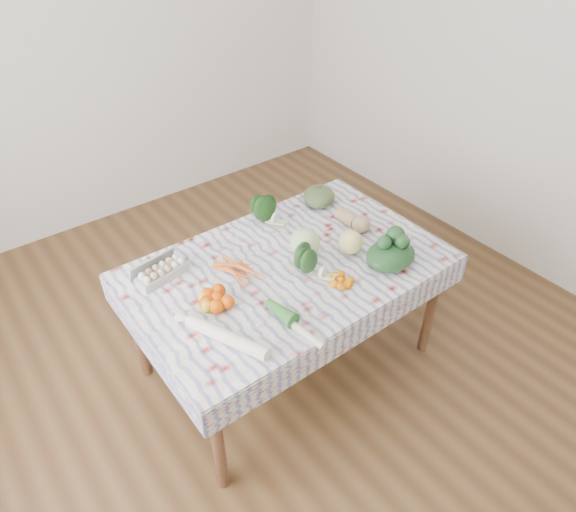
# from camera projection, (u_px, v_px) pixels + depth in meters

# --- Properties ---
(ground) EXTENTS (4.50, 4.50, 0.00)m
(ground) POSITION_uv_depth(u_px,v_px,m) (288.00, 360.00, 3.20)
(ground) COLOR #51351C
(ground) RESTS_ON ground
(wall_back) EXTENTS (4.00, 0.04, 2.80)m
(wall_back) POSITION_uv_depth(u_px,v_px,m) (102.00, 44.00, 3.75)
(wall_back) COLOR silver
(wall_back) RESTS_ON ground
(dining_table) EXTENTS (1.60, 1.00, 0.75)m
(dining_table) POSITION_uv_depth(u_px,v_px,m) (288.00, 277.00, 2.78)
(dining_table) COLOR brown
(dining_table) RESTS_ON ground
(tablecloth) EXTENTS (1.66, 1.06, 0.01)m
(tablecloth) POSITION_uv_depth(u_px,v_px,m) (288.00, 265.00, 2.73)
(tablecloth) COLOR silver
(tablecloth) RESTS_ON dining_table
(egg_carton) EXTENTS (0.28, 0.15, 0.07)m
(egg_carton) POSITION_uv_depth(u_px,v_px,m) (162.00, 273.00, 2.62)
(egg_carton) COLOR #A4A4A0
(egg_carton) RESTS_ON tablecloth
(carrot_bunch) EXTENTS (0.27, 0.25, 0.04)m
(carrot_bunch) POSITION_uv_depth(u_px,v_px,m) (238.00, 272.00, 2.65)
(carrot_bunch) COLOR orange
(carrot_bunch) RESTS_ON tablecloth
(kale_bunch) EXTENTS (0.22, 0.21, 0.16)m
(kale_bunch) POSITION_uv_depth(u_px,v_px,m) (267.00, 210.00, 3.01)
(kale_bunch) COLOR #163C12
(kale_bunch) RESTS_ON tablecloth
(kabocha_squash) EXTENTS (0.20, 0.20, 0.13)m
(kabocha_squash) POSITION_uv_depth(u_px,v_px,m) (319.00, 196.00, 3.16)
(kabocha_squash) COLOR #415830
(kabocha_squash) RESTS_ON tablecloth
(cabbage) EXTENTS (0.18, 0.18, 0.16)m
(cabbage) POSITION_uv_depth(u_px,v_px,m) (305.00, 243.00, 2.75)
(cabbage) COLOR #B9D68D
(cabbage) RESTS_ON tablecloth
(butternut_squash) EXTENTS (0.12, 0.23, 0.10)m
(butternut_squash) POSITION_uv_depth(u_px,v_px,m) (354.00, 219.00, 2.98)
(butternut_squash) COLOR tan
(butternut_squash) RESTS_ON tablecloth
(orange_cluster) EXTENTS (0.25, 0.25, 0.08)m
(orange_cluster) POSITION_uv_depth(u_px,v_px,m) (217.00, 298.00, 2.47)
(orange_cluster) COLOR #EC5204
(orange_cluster) RESTS_ON tablecloth
(broccoli) EXTENTS (0.21, 0.21, 0.12)m
(broccoli) POSITION_uv_depth(u_px,v_px,m) (314.00, 266.00, 2.63)
(broccoli) COLOR #1E431A
(broccoli) RESTS_ON tablecloth
(mandarin_cluster) EXTENTS (0.16, 0.16, 0.05)m
(mandarin_cluster) POSITION_uv_depth(u_px,v_px,m) (341.00, 280.00, 2.60)
(mandarin_cluster) COLOR orange
(mandarin_cluster) RESTS_ON tablecloth
(grapefruit) EXTENTS (0.17, 0.17, 0.13)m
(grapefruit) POSITION_uv_depth(u_px,v_px,m) (351.00, 242.00, 2.78)
(grapefruit) COLOR #EEE27F
(grapefruit) RESTS_ON tablecloth
(spinach_bag) EXTENTS (0.33, 0.29, 0.13)m
(spinach_bag) POSITION_uv_depth(u_px,v_px,m) (391.00, 255.00, 2.69)
(spinach_bag) COLOR #163619
(spinach_bag) RESTS_ON tablecloth
(daikon) EXTENTS (0.23, 0.43, 0.06)m
(daikon) POSITION_uv_depth(u_px,v_px,m) (227.00, 337.00, 2.27)
(daikon) COLOR white
(daikon) RESTS_ON tablecloth
(leek) EXTENTS (0.08, 0.36, 0.04)m
(leek) POSITION_uv_depth(u_px,v_px,m) (295.00, 326.00, 2.35)
(leek) COLOR beige
(leek) RESTS_ON tablecloth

